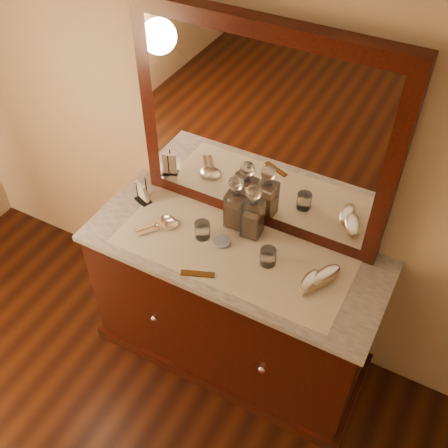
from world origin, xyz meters
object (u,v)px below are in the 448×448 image
(brush_near, at_px, (310,282))
(hand_mirror_inner, at_px, (165,226))
(hand_mirror_outer, at_px, (161,222))
(brush_far, at_px, (326,276))
(dresser_cabinet, at_px, (233,306))
(decanter_left, at_px, (236,206))
(comb, at_px, (198,274))
(mirror_frame, at_px, (262,133))
(pin_dish, at_px, (222,242))
(napkin_rack, at_px, (142,193))
(decanter_right, at_px, (253,216))

(brush_near, distance_m, hand_mirror_inner, 0.75)
(hand_mirror_outer, bearing_deg, brush_far, 3.03)
(brush_near, bearing_deg, hand_mirror_inner, 179.51)
(dresser_cabinet, xyz_separation_m, decanter_left, (-0.07, 0.15, 0.56))
(comb, height_order, brush_near, brush_near)
(comb, relative_size, brush_near, 0.98)
(brush_near, height_order, hand_mirror_outer, brush_near)
(brush_far, bearing_deg, dresser_cabinet, -176.97)
(mirror_frame, xyz_separation_m, pin_dish, (-0.07, -0.24, -0.49))
(dresser_cabinet, xyz_separation_m, hand_mirror_inner, (-0.36, -0.03, 0.45))
(hand_mirror_outer, bearing_deg, mirror_frame, 34.14)
(decanter_left, xyz_separation_m, brush_far, (0.51, -0.13, -0.09))
(comb, height_order, hand_mirror_inner, hand_mirror_inner)
(pin_dish, relative_size, comb, 0.56)
(dresser_cabinet, distance_m, comb, 0.50)
(decanter_left, xyz_separation_m, brush_near, (0.46, -0.19, -0.09))
(mirror_frame, xyz_separation_m, brush_near, (0.39, -0.28, -0.48))
(napkin_rack, distance_m, hand_mirror_inner, 0.24)
(decanter_left, distance_m, hand_mirror_inner, 0.36)
(decanter_right, relative_size, hand_mirror_outer, 1.52)
(decanter_left, bearing_deg, hand_mirror_outer, -152.14)
(pin_dish, bearing_deg, hand_mirror_outer, -175.68)
(comb, distance_m, napkin_rack, 0.58)
(pin_dish, xyz_separation_m, comb, (-0.00, -0.22, -0.00))
(napkin_rack, bearing_deg, decanter_left, 8.32)
(dresser_cabinet, height_order, napkin_rack, napkin_rack)
(decanter_left, bearing_deg, hand_mirror_inner, -147.76)
(decanter_left, relative_size, hand_mirror_inner, 1.49)
(napkin_rack, height_order, brush_near, napkin_rack)
(comb, bearing_deg, dresser_cabinet, 50.30)
(mirror_frame, height_order, comb, mirror_frame)
(decanter_left, bearing_deg, comb, -89.79)
(comb, xyz_separation_m, brush_far, (0.51, 0.24, 0.02))
(pin_dish, relative_size, napkin_rack, 0.63)
(mirror_frame, xyz_separation_m, comb, (-0.07, -0.46, -0.49))
(pin_dish, distance_m, comb, 0.22)
(pin_dish, distance_m, hand_mirror_inner, 0.29)
(napkin_rack, xyz_separation_m, hand_mirror_outer, (0.17, -0.10, -0.04))
(brush_far, xyz_separation_m, hand_mirror_outer, (-0.83, -0.04, -0.01))
(hand_mirror_outer, xyz_separation_m, hand_mirror_inner, (0.03, -0.01, 0.00))
(mirror_frame, height_order, hand_mirror_outer, mirror_frame)
(hand_mirror_inner, bearing_deg, decanter_left, 32.24)
(brush_near, bearing_deg, comb, -158.91)
(napkin_rack, relative_size, decanter_left, 0.46)
(brush_near, xyz_separation_m, hand_mirror_outer, (-0.78, 0.02, -0.01))
(napkin_rack, relative_size, hand_mirror_inner, 0.68)
(brush_near, xyz_separation_m, brush_far, (0.05, 0.06, 0.00))
(dresser_cabinet, bearing_deg, brush_far, 3.03)
(dresser_cabinet, relative_size, pin_dish, 16.46)
(decanter_right, relative_size, hand_mirror_inner, 1.49)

